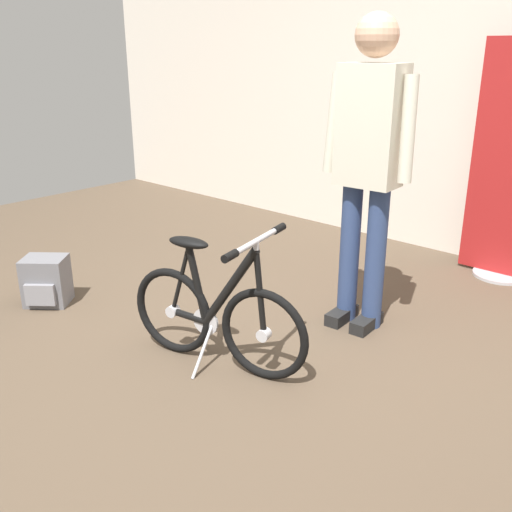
% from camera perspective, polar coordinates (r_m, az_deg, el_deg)
% --- Properties ---
extents(ground_plane, '(7.97, 7.97, 0.00)m').
position_cam_1_polar(ground_plane, '(2.74, -4.01, -13.11)').
color(ground_plane, brown).
extents(back_wall, '(7.97, 0.10, 3.12)m').
position_cam_1_polar(back_wall, '(4.48, 21.41, 19.51)').
color(back_wall, silver).
rests_on(back_wall, ground_plane).
extents(folding_bike_foreground, '(0.97, 0.52, 0.70)m').
position_cam_1_polar(folding_bike_foreground, '(2.82, -3.98, -5.68)').
color(folding_bike_foreground, black).
rests_on(folding_bike_foreground, ground_plane).
extents(visitor_near_wall, '(0.54, 0.29, 1.66)m').
position_cam_1_polar(visitor_near_wall, '(3.11, 11.05, 9.50)').
color(visitor_near_wall, navy).
rests_on(visitor_near_wall, ground_plane).
extents(handbag_on_floor, '(0.32, 0.32, 0.30)m').
position_cam_1_polar(handbag_on_floor, '(3.75, -20.01, -2.36)').
color(handbag_on_floor, slate).
rests_on(handbag_on_floor, ground_plane).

